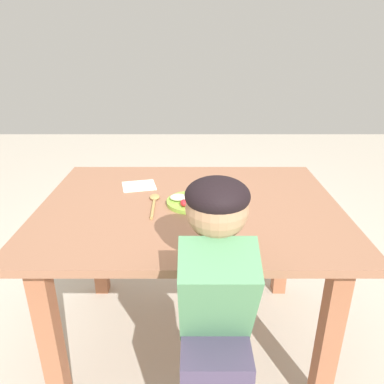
{
  "coord_description": "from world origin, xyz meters",
  "views": [
    {
      "loc": [
        0.01,
        -1.36,
        1.34
      ],
      "look_at": [
        0.01,
        0.08,
        0.73
      ],
      "focal_mm": 34.23,
      "sensor_mm": 36.0,
      "label": 1
    }
  ],
  "objects_px": {
    "plate": "(192,201)",
    "spoon": "(155,202)",
    "fork": "(235,204)",
    "person": "(216,335)"
  },
  "relations": [
    {
      "from": "plate",
      "to": "fork",
      "type": "xyz_separation_m",
      "value": [
        0.18,
        -0.01,
        -0.01
      ]
    },
    {
      "from": "fork",
      "to": "spoon",
      "type": "xyz_separation_m",
      "value": [
        -0.33,
        0.02,
        0.0
      ]
    },
    {
      "from": "person",
      "to": "fork",
      "type": "bearing_deg",
      "value": 79.01
    },
    {
      "from": "spoon",
      "to": "person",
      "type": "bearing_deg",
      "value": -160.21
    },
    {
      "from": "plate",
      "to": "spoon",
      "type": "relative_size",
      "value": 0.89
    },
    {
      "from": "fork",
      "to": "spoon",
      "type": "relative_size",
      "value": 0.94
    },
    {
      "from": "plate",
      "to": "fork",
      "type": "distance_m",
      "value": 0.18
    },
    {
      "from": "fork",
      "to": "spoon",
      "type": "bearing_deg",
      "value": 74.69
    },
    {
      "from": "fork",
      "to": "person",
      "type": "distance_m",
      "value": 0.58
    },
    {
      "from": "fork",
      "to": "person",
      "type": "height_order",
      "value": "person"
    }
  ]
}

